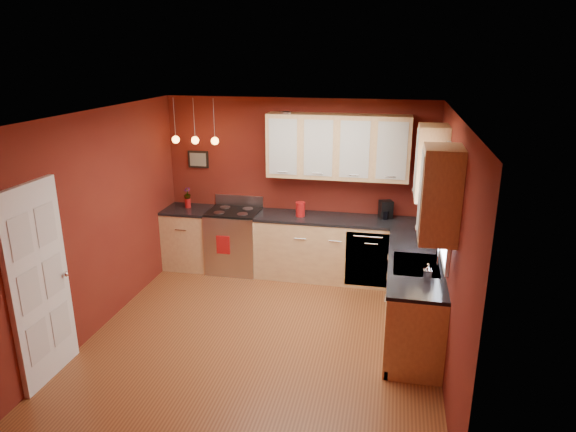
% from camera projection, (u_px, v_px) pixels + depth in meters
% --- Properties ---
extents(floor, '(4.20, 4.20, 0.00)m').
position_uv_depth(floor, '(264.00, 335.00, 6.11)').
color(floor, brown).
rests_on(floor, ground).
extents(ceiling, '(4.00, 4.20, 0.02)m').
position_uv_depth(ceiling, '(261.00, 114.00, 5.31)').
color(ceiling, white).
rests_on(ceiling, wall_back).
extents(wall_back, '(4.00, 0.02, 2.60)m').
position_uv_depth(wall_back, '(298.00, 186.00, 7.67)').
color(wall_back, maroon).
rests_on(wall_back, floor).
extents(wall_front, '(4.00, 0.02, 2.60)m').
position_uv_depth(wall_front, '(191.00, 327.00, 3.75)').
color(wall_front, maroon).
rests_on(wall_front, floor).
extents(wall_left, '(0.02, 4.20, 2.60)m').
position_uv_depth(wall_left, '(100.00, 221.00, 6.10)').
color(wall_left, maroon).
rests_on(wall_left, floor).
extents(wall_right, '(0.02, 4.20, 2.60)m').
position_uv_depth(wall_right, '(449.00, 246.00, 5.32)').
color(wall_right, maroon).
rests_on(wall_right, floor).
extents(base_cabinets_back_left, '(0.70, 0.60, 0.90)m').
position_uv_depth(base_cabinets_back_left, '(190.00, 239.00, 7.97)').
color(base_cabinets_back_left, '#E6BB7B').
rests_on(base_cabinets_back_left, floor).
extents(base_cabinets_back_right, '(2.54, 0.60, 0.90)m').
position_uv_depth(base_cabinets_back_right, '(343.00, 250.00, 7.51)').
color(base_cabinets_back_right, '#E6BB7B').
rests_on(base_cabinets_back_right, floor).
extents(base_cabinets_right, '(0.60, 2.10, 0.90)m').
position_uv_depth(base_cabinets_right, '(412.00, 298.00, 6.06)').
color(base_cabinets_right, '#E6BB7B').
rests_on(base_cabinets_right, floor).
extents(counter_back_left, '(0.70, 0.62, 0.04)m').
position_uv_depth(counter_back_left, '(188.00, 210.00, 7.83)').
color(counter_back_left, black).
rests_on(counter_back_left, base_cabinets_back_left).
extents(counter_back_right, '(2.54, 0.62, 0.04)m').
position_uv_depth(counter_back_right, '(344.00, 220.00, 7.36)').
color(counter_back_right, black).
rests_on(counter_back_right, base_cabinets_back_right).
extents(counter_right, '(0.62, 2.10, 0.04)m').
position_uv_depth(counter_right, '(416.00, 261.00, 5.92)').
color(counter_right, black).
rests_on(counter_right, base_cabinets_right).
extents(gas_range, '(0.76, 0.64, 1.11)m').
position_uv_depth(gas_range, '(235.00, 240.00, 7.82)').
color(gas_range, '#B6B6BB').
rests_on(gas_range, floor).
extents(dishwasher_front, '(0.60, 0.02, 0.80)m').
position_uv_depth(dishwasher_front, '(367.00, 260.00, 7.16)').
color(dishwasher_front, '#B6B6BB').
rests_on(dishwasher_front, base_cabinets_back_right).
extents(sink, '(0.50, 0.70, 0.33)m').
position_uv_depth(sink, '(416.00, 266.00, 5.78)').
color(sink, gray).
rests_on(sink, counter_right).
extents(window, '(0.06, 1.02, 1.22)m').
position_uv_depth(window, '(448.00, 202.00, 5.49)').
color(window, white).
rests_on(window, wall_right).
extents(door_left_wall, '(0.12, 0.82, 2.05)m').
position_uv_depth(door_left_wall, '(40.00, 285.00, 5.06)').
color(door_left_wall, white).
rests_on(door_left_wall, floor).
extents(upper_cabinets_back, '(2.00, 0.35, 0.90)m').
position_uv_depth(upper_cabinets_back, '(338.00, 147.00, 7.19)').
color(upper_cabinets_back, '#E6BB7B').
rests_on(upper_cabinets_back, wall_back).
extents(upper_cabinets_right, '(0.35, 1.95, 0.90)m').
position_uv_depth(upper_cabinets_right, '(435.00, 177.00, 5.46)').
color(upper_cabinets_right, '#E6BB7B').
rests_on(upper_cabinets_right, wall_right).
extents(wall_picture, '(0.32, 0.03, 0.26)m').
position_uv_depth(wall_picture, '(198.00, 159.00, 7.85)').
color(wall_picture, black).
rests_on(wall_picture, wall_back).
extents(pendant_lights, '(0.71, 0.11, 0.66)m').
position_uv_depth(pendant_lights, '(195.00, 140.00, 7.41)').
color(pendant_lights, gray).
rests_on(pendant_lights, ceiling).
extents(red_canister, '(0.14, 0.14, 0.21)m').
position_uv_depth(red_canister, '(300.00, 209.00, 7.43)').
color(red_canister, '#A61112').
rests_on(red_canister, counter_back_right).
extents(red_vase, '(0.09, 0.09, 0.14)m').
position_uv_depth(red_vase, '(188.00, 203.00, 7.85)').
color(red_vase, '#A61112').
rests_on(red_vase, counter_back_left).
extents(flowers, '(0.12, 0.12, 0.19)m').
position_uv_depth(flowers, '(187.00, 194.00, 7.81)').
color(flowers, '#A61112').
rests_on(flowers, red_vase).
extents(coffee_maker, '(0.22, 0.22, 0.26)m').
position_uv_depth(coffee_maker, '(386.00, 210.00, 7.34)').
color(coffee_maker, black).
rests_on(coffee_maker, counter_back_right).
extents(soap_pump, '(0.09, 0.09, 0.19)m').
position_uv_depth(soap_pump, '(427.00, 272.00, 5.32)').
color(soap_pump, silver).
rests_on(soap_pump, counter_right).
extents(dish_towel, '(0.20, 0.01, 0.28)m').
position_uv_depth(dish_towel, '(223.00, 245.00, 7.51)').
color(dish_towel, '#A61112').
rests_on(dish_towel, gas_range).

